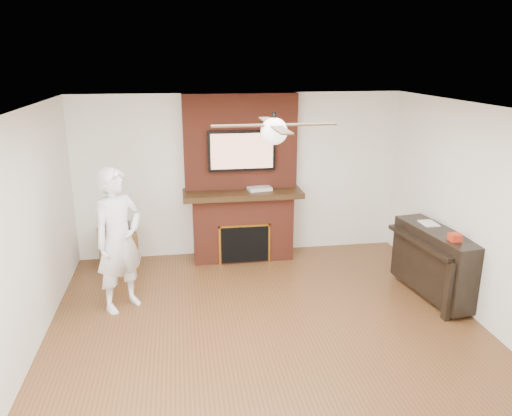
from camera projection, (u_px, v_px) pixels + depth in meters
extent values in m
cube|color=#553219|center=(272.00, 350.00, 5.49)|extent=(5.36, 5.86, 0.18)
cube|color=white|center=(274.00, 103.00, 4.71)|extent=(5.36, 5.86, 0.18)
cube|color=white|center=(239.00, 174.00, 7.78)|extent=(5.36, 0.18, 2.50)
cube|color=white|center=(4.00, 250.00, 4.72)|extent=(0.18, 5.86, 2.50)
cube|color=white|center=(504.00, 223.00, 5.48)|extent=(0.18, 5.86, 2.50)
cube|color=maroon|center=(242.00, 226.00, 7.68)|extent=(1.50, 0.50, 1.00)
cube|color=black|center=(242.00, 193.00, 7.49)|extent=(1.78, 0.64, 0.08)
cube|color=maroon|center=(240.00, 142.00, 7.45)|extent=(1.70, 0.20, 1.42)
cube|color=black|center=(245.00, 244.00, 7.50)|extent=(0.70, 0.06, 0.55)
cube|color=#BF8C2D|center=(245.00, 226.00, 7.40)|extent=(0.78, 0.02, 0.03)
cube|color=#BF8C2D|center=(220.00, 246.00, 7.43)|extent=(0.03, 0.02, 0.61)
cube|color=#BF8C2D|center=(269.00, 243.00, 7.54)|extent=(0.03, 0.02, 0.61)
cube|color=black|center=(242.00, 151.00, 7.34)|extent=(1.00, 0.07, 0.60)
cube|color=tan|center=(242.00, 151.00, 7.30)|extent=(0.92, 0.01, 0.52)
cylinder|color=black|center=(274.00, 120.00, 4.76)|extent=(0.04, 0.04, 0.14)
sphere|color=white|center=(274.00, 131.00, 4.79)|extent=(0.26, 0.26, 0.26)
cube|color=black|center=(308.00, 124.00, 4.82)|extent=(0.55, 0.11, 0.01)
cube|color=black|center=(268.00, 121.00, 5.08)|extent=(0.11, 0.55, 0.01)
cube|color=black|center=(240.00, 126.00, 4.72)|extent=(0.55, 0.11, 0.01)
cube|color=black|center=(281.00, 130.00, 4.46)|extent=(0.11, 0.55, 0.01)
imported|color=white|center=(119.00, 240.00, 6.00)|extent=(0.78, 0.76, 1.79)
cube|color=brown|center=(118.00, 248.00, 7.45)|extent=(0.64, 0.64, 0.52)
cube|color=#323234|center=(116.00, 228.00, 7.36)|extent=(0.47, 0.41, 0.10)
cube|color=black|center=(435.00, 262.00, 6.42)|extent=(0.59, 1.42, 0.85)
cube|color=black|center=(448.00, 291.00, 5.85)|extent=(0.06, 0.11, 0.74)
cube|color=black|center=(403.00, 252.00, 7.01)|extent=(0.06, 0.11, 0.74)
cube|color=black|center=(420.00, 242.00, 6.30)|extent=(0.32, 1.28, 0.05)
cube|color=silver|center=(429.00, 223.00, 6.54)|extent=(0.19, 0.27, 0.01)
cube|color=#B42F16|center=(455.00, 237.00, 5.93)|extent=(0.13, 0.13, 0.09)
cube|color=silver|center=(259.00, 189.00, 7.49)|extent=(0.37, 0.25, 0.05)
cylinder|color=orange|center=(239.00, 258.00, 7.61)|extent=(0.08, 0.08, 0.13)
cylinder|color=#358437|center=(248.00, 259.00, 7.63)|extent=(0.08, 0.08, 0.08)
cylinder|color=beige|center=(244.00, 258.00, 7.64)|extent=(0.08, 0.08, 0.10)
cylinder|color=teal|center=(259.00, 258.00, 7.68)|extent=(0.06, 0.06, 0.08)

